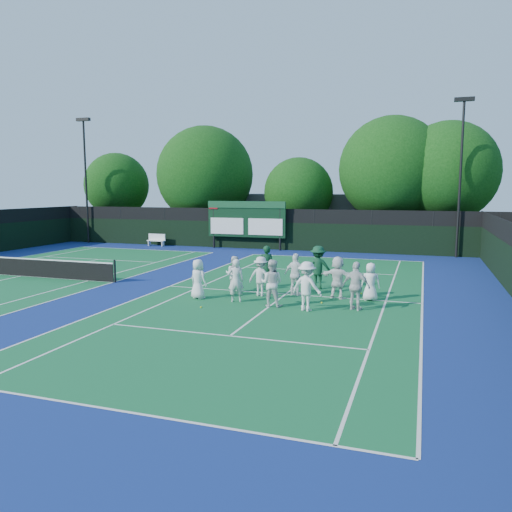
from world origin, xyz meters
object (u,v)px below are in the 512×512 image
(bench, at_px, (156,239))
(coach_left, at_px, (266,266))
(scoreboard, at_px, (246,220))
(tennis_net, at_px, (21,267))

(bench, relative_size, coach_left, 0.80)
(scoreboard, height_order, tennis_net, scoreboard)
(tennis_net, xyz_separation_m, coach_left, (12.74, 1.26, 0.46))
(bench, bearing_deg, tennis_net, -88.40)
(bench, height_order, coach_left, coach_left)
(tennis_net, distance_m, bench, 14.37)
(tennis_net, bearing_deg, coach_left, 5.66)
(scoreboard, distance_m, tennis_net, 16.26)
(bench, xyz_separation_m, coach_left, (13.14, -13.11, 0.44))
(scoreboard, relative_size, bench, 3.97)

